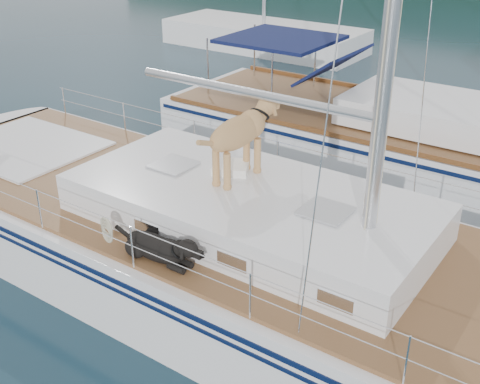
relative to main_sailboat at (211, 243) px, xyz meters
The scene contains 4 objects.
ground 0.69m from the main_sailboat, behind, with size 120.00×120.00×0.00m, color black.
main_sailboat is the anchor object (origin of this frame).
neighbor_sailboat 5.92m from the main_sailboat, 80.89° to the left, with size 11.00×3.50×13.30m.
bg_boat_west 16.18m from the main_sailboat, 120.03° to the left, with size 8.00×3.00×11.65m.
Camera 1 is at (5.02, -6.27, 5.52)m, focal length 45.00 mm.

